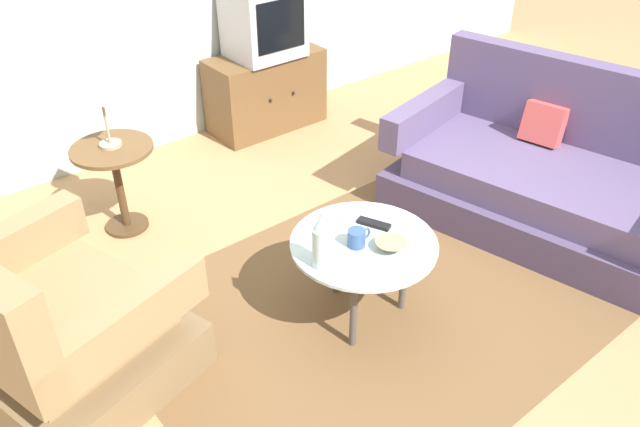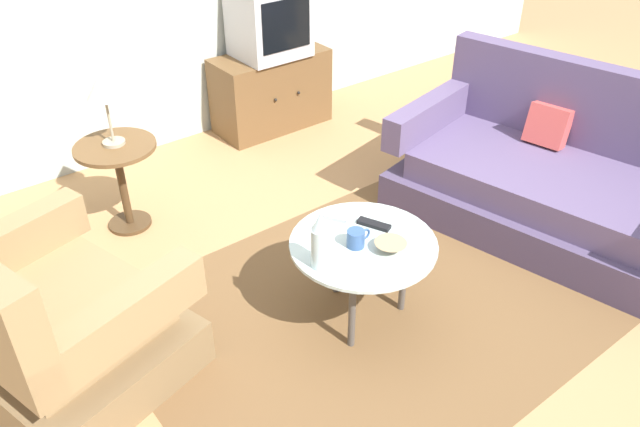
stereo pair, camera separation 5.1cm
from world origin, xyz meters
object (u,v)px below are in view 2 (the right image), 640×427
Objects in this scene: side_table at (119,169)px; table_lamp at (103,89)px; coffee_table at (363,250)px; television at (269,22)px; tv_remote_dark at (374,224)px; armchair at (54,326)px; mug at (356,238)px; couch at (553,181)px; tv_remote_silver at (335,217)px; tv_stand at (271,91)px; vase at (320,241)px; bowl at (391,246)px.

table_lamp is (0.01, 0.02, 0.51)m from side_table.
television reaches higher than coffee_table.
armchair is at bearing -130.85° from tv_remote_dark.
armchair is 2.87m from television.
mug is at bearing -69.63° from side_table.
couch is 1.41m from tv_remote_dark.
tv_remote_dark is at bearing -110.72° from television.
side_table is 0.51m from table_lamp.
table_lamp is 3.30× the size of mug.
television is 3.55× the size of tv_remote_silver.
tv_remote_dark is at bearing -110.60° from tv_stand.
couch is 4.56× the size of table_lamp.
tv_stand is (1.54, 0.63, -0.11)m from side_table.
television reaches higher than tv_remote_dark.
armchair is 1.44m from tv_remote_silver.
side_table is at bearing 102.29° from vase.
tv_stand is at bearing 2.86° from couch.
table_lamp is at bearing 70.19° from side_table.
mug is at bearing -92.00° from tv_remote_dark.
tv_remote_silver is (-1.51, 0.32, 0.19)m from couch.
couch reaches higher than tv_stand.
side_table is 1.67m from tv_stand.
tv_remote_silver is at bearing 62.25° from armchair.
table_lamp is at bearing 127.38° from armchair.
vase is at bearing -118.83° from tv_stand.
mug reaches higher than coffee_table.
vase is 1.85× the size of bowl.
tv_stand is 2.25m from tv_remote_dark.
armchair is 1.45m from mug.
side_table is at bearing -158.26° from television.
mug is (-0.97, -2.16, -0.35)m from television.
tv_remote_dark reaches higher than coffee_table.
mug is 0.20m from tv_remote_dark.
vase is at bearing 47.42° from armchair.
tv_remote_silver is at bearing -115.16° from tv_stand.
side_table is 1.95× the size of vase.
coffee_table is 4.97× the size of tv_remote_silver.
table_lamp is at bearing 110.00° from mug.
television is at bearing 109.39° from armchair.
side_table is (-2.15, 1.62, 0.12)m from couch.
armchair is 2.06× the size of side_table.
tv_remote_dark is at bearing -62.87° from side_table.
tv_remote_silver is (-0.91, -1.92, -0.38)m from television.
table_lamp is at bearing 40.53° from couch.
vase is 0.42m from tv_remote_silver.
television is 2.92× the size of tv_remote_dark.
vase is (0.34, -1.56, 0.21)m from side_table.
table_lamp is 2.81× the size of bowl.
tv_remote_dark and tv_remote_silver have the same top height.
television reaches higher than tv_stand.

